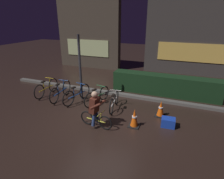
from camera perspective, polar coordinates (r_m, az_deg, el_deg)
The scene contains 15 objects.
ground_plane at distance 6.88m, azimuth -3.45°, elevation -8.46°, with size 40.00×40.00×0.00m, color black.
sidewalk_curb at distance 8.69m, azimuth 2.71°, elevation -1.49°, with size 12.00×0.24×0.12m, color #56544F.
hedge_row at distance 9.02m, azimuth 15.55°, elevation 1.32°, with size 4.80×0.70×0.92m, color black.
storefront_left at distance 13.61m, azimuth -7.04°, elevation 16.03°, with size 4.50×0.54×4.50m.
storefront_right at distance 12.63m, azimuth 23.65°, elevation 15.20°, with size 5.70×0.54×4.97m.
street_post at distance 8.01m, azimuth -9.58°, elevation 6.24°, with size 0.10×0.10×2.76m, color #2D2D33.
parked_bike_leftmost at distance 9.18m, azimuth -19.16°, elevation 0.45°, with size 0.46×1.64×0.75m.
parked_bike_left_mid at distance 8.55m, azimuth -15.24°, elevation -0.49°, with size 0.46×1.70×0.79m.
parked_bike_center_left at distance 8.09m, azimuth -10.56°, elevation -1.44°, with size 0.46×1.62×0.76m.
parked_bike_center_right at distance 7.83m, azimuth -4.52°, elevation -2.01°, with size 0.50×1.52×0.72m.
parked_bike_right_mid at distance 7.37m, azimuth 0.64°, elevation -3.56°, with size 0.46×1.49×0.69m.
traffic_cone_near at distance 6.27m, azimuth 6.77°, elevation -8.60°, with size 0.36×0.36×0.62m.
traffic_cone_far at distance 7.08m, azimuth 14.50°, elevation -5.65°, with size 0.36×0.36×0.60m.
blue_crate at distance 6.56m, azimuth 16.58°, elevation -9.50°, with size 0.44×0.32×0.30m, color #193DB7.
cyclist at distance 6.10m, azimuth -5.06°, elevation -5.92°, with size 1.19×0.55×1.25m.
Camera 1 is at (2.61, -5.40, 3.38)m, focal length 30.28 mm.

